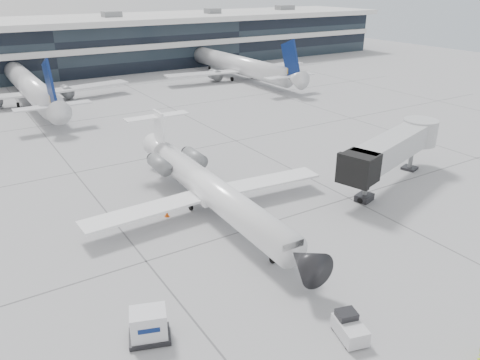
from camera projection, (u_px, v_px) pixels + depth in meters
ground at (260, 226)px, 38.62m from camera, size 220.00×220.00×0.00m
terminal at (45, 50)px, 100.47m from camera, size 170.00×22.00×10.00m
bg_jet_center at (33, 103)px, 77.50m from camera, size 32.00×40.00×9.60m
bg_jet_right at (237, 78)px, 97.11m from camera, size 32.00×40.00×9.60m
regional_jet at (210, 188)px, 40.24m from camera, size 22.35×27.81×6.43m
jet_bridge at (396, 146)px, 45.62m from camera, size 15.96×7.30×5.20m
baggage_tug at (349, 327)px, 26.35m from camera, size 1.86×2.49×1.41m
cargo_uld at (149, 326)px, 26.04m from camera, size 2.73×2.37×1.87m
traffic_cone at (167, 214)px, 40.04m from camera, size 0.44×0.44×0.56m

